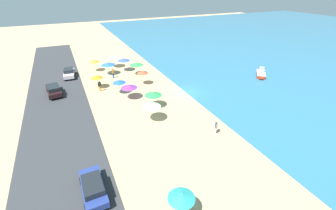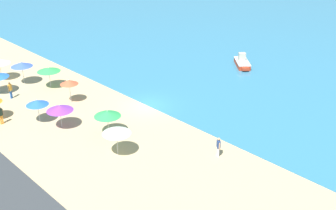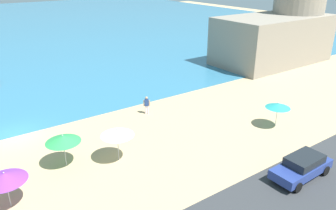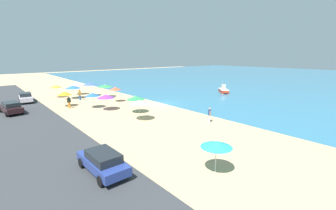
% 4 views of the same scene
% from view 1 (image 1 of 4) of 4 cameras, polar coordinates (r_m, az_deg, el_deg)
% --- Properties ---
extents(ground_plane, '(160.00, 160.00, 0.00)m').
position_cam_1_polar(ground_plane, '(34.51, 4.64, 3.10)').
color(ground_plane, tan).
extents(coastal_road, '(80.00, 8.00, 0.06)m').
position_cam_1_polar(coastal_road, '(30.82, -26.06, -3.30)').
color(coastal_road, '#35373A').
rests_on(coastal_road, ground_plane).
extents(beach_umbrella_0, '(2.30, 2.30, 2.18)m').
position_cam_1_polar(beach_umbrella_0, '(32.47, -9.88, 4.69)').
color(beach_umbrella_0, '#B2B2B7').
rests_on(beach_umbrella_0, ground_plane).
extents(beach_umbrella_1, '(2.25, 2.25, 2.24)m').
position_cam_1_polar(beach_umbrella_1, '(29.72, -3.77, 2.89)').
color(beach_umbrella_1, '#B2B2B7').
rests_on(beach_umbrella_1, ground_plane).
extents(beach_umbrella_2, '(2.47, 2.47, 2.30)m').
position_cam_1_polar(beach_umbrella_2, '(42.56, -15.01, 10.11)').
color(beach_umbrella_2, '#B2B2B7').
rests_on(beach_umbrella_2, ground_plane).
extents(beach_umbrella_3, '(1.97, 1.97, 2.19)m').
position_cam_1_polar(beach_umbrella_3, '(34.39, -12.34, 5.87)').
color(beach_umbrella_3, '#B2B2B7').
rests_on(beach_umbrella_3, ground_plane).
extents(beach_umbrella_4, '(1.89, 1.89, 2.24)m').
position_cam_1_polar(beach_umbrella_4, '(37.05, -17.66, 6.89)').
color(beach_umbrella_4, '#B2B2B7').
rests_on(beach_umbrella_4, ground_plane).
extents(beach_umbrella_5, '(2.29, 2.29, 2.51)m').
position_cam_1_polar(beach_umbrella_5, '(43.57, -11.21, 11.27)').
color(beach_umbrella_5, '#B2B2B7').
rests_on(beach_umbrella_5, ground_plane).
extents(beach_umbrella_6, '(2.21, 2.21, 2.38)m').
position_cam_1_polar(beach_umbrella_6, '(26.61, -4.19, -0.02)').
color(beach_umbrella_6, '#B2B2B7').
rests_on(beach_umbrella_6, ground_plane).
extents(beach_umbrella_7, '(1.76, 1.76, 2.42)m').
position_cam_1_polar(beach_umbrella_7, '(36.85, -6.49, 8.29)').
color(beach_umbrella_7, '#B2B2B7').
rests_on(beach_umbrella_7, ground_plane).
extents(beach_umbrella_8, '(2.41, 2.41, 2.45)m').
position_cam_1_polar(beach_umbrella_8, '(46.06, -13.63, 11.85)').
color(beach_umbrella_8, '#B2B2B7').
rests_on(beach_umbrella_8, ground_plane).
extents(beach_umbrella_9, '(1.84, 1.84, 2.27)m').
position_cam_1_polar(beach_umbrella_9, '(44.89, -18.18, 10.58)').
color(beach_umbrella_9, '#B2B2B7').
rests_on(beach_umbrella_9, ground_plane).
extents(beach_umbrella_10, '(2.42, 2.42, 2.26)m').
position_cam_1_polar(beach_umbrella_10, '(41.31, -8.04, 10.28)').
color(beach_umbrella_10, '#B2B2B7').
rests_on(beach_umbrella_10, ground_plane).
extents(beach_umbrella_11, '(1.96, 1.96, 2.15)m').
position_cam_1_polar(beach_umbrella_11, '(16.73, 3.44, -22.16)').
color(beach_umbrella_11, '#B2B2B7').
rests_on(beach_umbrella_11, ground_plane).
extents(bather_0, '(0.49, 0.38, 1.63)m').
position_cam_1_polar(bather_0, '(25.40, 12.11, -5.33)').
color(bather_0, silver).
rests_on(bather_0, ground_plane).
extents(bather_1, '(0.25, 0.57, 1.73)m').
position_cam_1_polar(bather_1, '(36.12, -16.96, 4.78)').
color(bather_1, orange).
rests_on(bather_1, ground_plane).
extents(bather_2, '(0.38, 0.50, 1.75)m').
position_cam_1_polar(bather_2, '(40.87, -13.81, 8.00)').
color(bather_2, '#2F62B8').
rests_on(bather_2, ground_plane).
extents(parked_car_0, '(4.24, 1.82, 1.39)m').
position_cam_1_polar(parked_car_0, '(19.56, -18.47, -19.16)').
color(parked_car_0, navy).
rests_on(parked_car_0, coastal_road).
extents(parked_car_1, '(4.69, 2.26, 1.47)m').
position_cam_1_polar(parked_car_1, '(37.51, -27.04, 3.47)').
color(parked_car_1, black).
rests_on(parked_car_1, coastal_road).
extents(parked_car_2, '(4.24, 2.15, 1.45)m').
position_cam_1_polar(parked_car_2, '(43.73, -23.85, 7.49)').
color(parked_car_2, silver).
rests_on(parked_car_2, coastal_road).
extents(skiff_nearshore, '(3.69, 3.50, 1.51)m').
position_cam_1_polar(skiff_nearshore, '(44.01, 22.54, 7.36)').
color(skiff_nearshore, '#B9371E').
rests_on(skiff_nearshore, sea).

